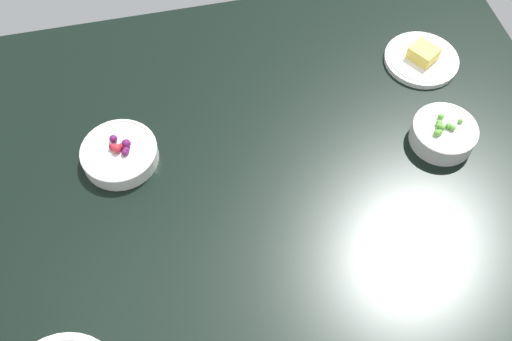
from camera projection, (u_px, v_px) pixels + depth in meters
The scene contains 4 objects.
dining_table at pixel (256, 180), 129.88cm from camera, with size 150.21×114.79×4.00cm, color black.
bowl_peas at pixel (443, 132), 131.21cm from camera, with size 14.93×14.93×6.28cm.
bowl_berries at pixel (120, 154), 128.74cm from camera, with size 17.28×17.28×5.68cm.
plate_cheese at pixel (422, 58), 145.78cm from camera, with size 18.78×18.78×4.73cm.
Camera 1 is at (-14.94, -66.63, 112.50)cm, focal length 40.22 mm.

